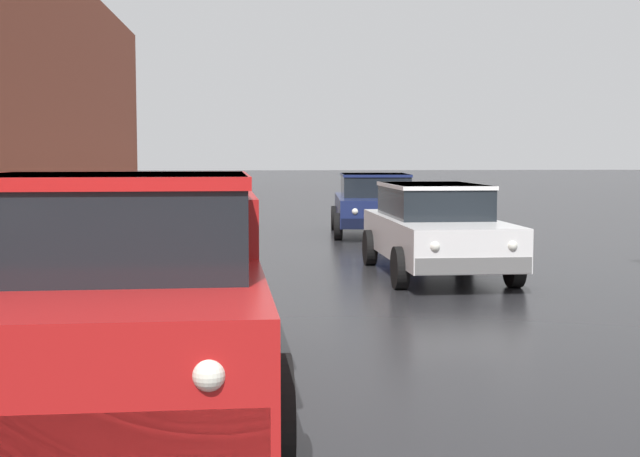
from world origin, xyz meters
TOP-DOWN VIEW (x-y plane):
  - snow_bank_mid_block_left at (-3.91, 14.06)m, footprint 2.78×1.46m
  - pickup_truck_red_approaching_near_lane at (-1.23, 6.17)m, footprint 2.31×5.18m
  - sedan_white_parked_kerbside_close at (2.52, 13.30)m, footprint 1.90×4.46m
  - sedan_darkblue_parked_kerbside_mid at (2.53, 20.23)m, footprint 2.18×4.28m

SIDE VIEW (x-z plane):
  - snow_bank_mid_block_left at x=-3.91m, z-range -0.02..0.86m
  - sedan_white_parked_kerbside_close at x=2.52m, z-range 0.04..1.46m
  - sedan_darkblue_parked_kerbside_mid at x=2.53m, z-range 0.04..1.46m
  - pickup_truck_red_approaching_near_lane at x=-1.23m, z-range 0.00..1.76m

